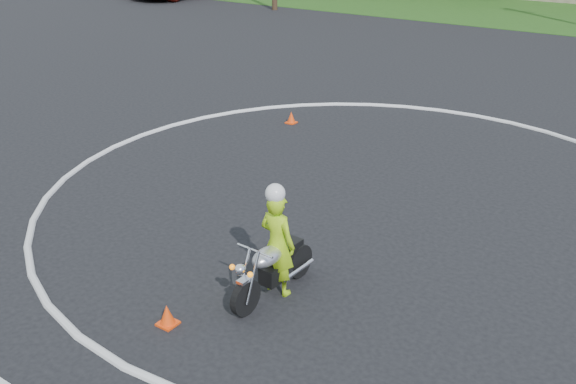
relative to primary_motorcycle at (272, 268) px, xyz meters
The scene contains 4 objects.
ground 1.01m from the primary_motorcycle, 125.53° to the left, with size 120.00×120.00×0.00m, color black.
course_markings 5.37m from the primary_motorcycle, 72.12° to the left, with size 19.05×19.05×0.12m.
primary_motorcycle is the anchor object (origin of this frame).
rider_primary_grp 0.39m from the primary_motorcycle, 90.67° to the left, with size 0.57×0.39×1.68m.
Camera 1 is at (5.04, -6.91, 5.04)m, focal length 40.00 mm.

